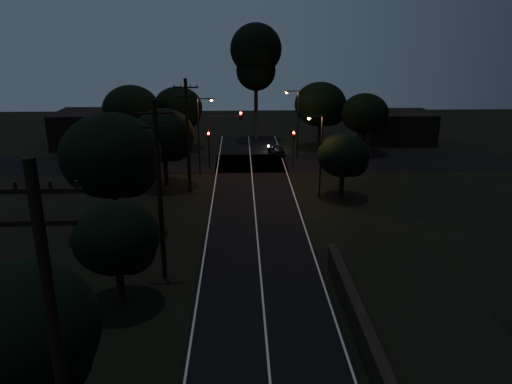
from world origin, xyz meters
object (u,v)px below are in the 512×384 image
signal_left (209,143)px  signal_right (293,143)px  utility_pole_near (60,370)px  car (276,149)px  tall_pine (256,56)px  streetlight_c (319,151)px  utility_pole_far (188,134)px  streetlight_a (200,130)px  signal_mast (224,129)px  utility_pole_mid (159,189)px  streetlight_b (296,120)px

signal_left → signal_right: (9.20, 0.00, 0.00)m
utility_pole_near → car: utility_pole_near is taller
tall_pine → streetlight_c: (4.83, -25.00, -6.77)m
utility_pole_far → streetlight_a: (0.69, 6.00, -0.85)m
tall_pine → signal_mast: (-3.91, -15.01, -6.79)m
utility_pole_mid → streetlight_c: (11.83, 15.00, -1.39)m
utility_pole_near → streetlight_a: utility_pole_near is taller
utility_pole_mid → utility_pole_far: size_ratio=1.05×
streetlight_b → streetlight_c: bearing=-87.9°
utility_pole_near → signal_left: size_ratio=2.93×
tall_pine → streetlight_a: tall_pine is taller
streetlight_b → signal_left: bearing=-158.0°
utility_pole_near → utility_pole_far: (0.00, 34.00, -0.76)m
signal_right → utility_pole_near: bearing=-104.2°
utility_pole_near → signal_mast: size_ratio=1.92×
utility_pole_far → streetlight_b: (11.31, 12.00, -0.85)m
signal_right → streetlight_a: (-9.91, -1.99, 1.80)m
tall_pine → signal_mast: tall_pine is taller
streetlight_b → car: 4.93m
utility_pole_near → streetlight_c: bearing=69.7°
signal_mast → streetlight_c: bearing=-48.8°
streetlight_b → utility_pole_near: bearing=-103.8°
utility_pole_mid → signal_mast: 25.22m
utility_pole_near → tall_pine: 57.64m
utility_pole_mid → streetlight_b: (11.31, 29.00, -1.10)m
utility_pole_near → tall_pine: size_ratio=0.78×
utility_pole_mid → signal_left: 25.19m
car → utility_pole_far: bearing=47.8°
signal_mast → streetlight_b: bearing=26.0°
signal_left → utility_pole_far: bearing=-99.9°
utility_pole_mid → streetlight_a: utility_pole_mid is taller
utility_pole_near → streetlight_b: (11.31, 46.00, -1.61)m
streetlight_c → signal_mast: bearing=131.2°
tall_pine → signal_left: bearing=-110.5°
streetlight_a → streetlight_c: 13.72m
utility_pole_near → streetlight_c: size_ratio=1.60×
signal_right → signal_mast: signal_mast is taller
streetlight_c → utility_pole_near: bearing=-110.3°
signal_left → car: 10.09m
signal_right → car: signal_right is taller
utility_pole_mid → streetlight_b: utility_pole_mid is taller
utility_pole_far → tall_pine: size_ratio=0.68×
car → utility_pole_mid: bearing=64.6°
streetlight_a → streetlight_c: bearing=-35.7°
car → signal_left: bearing=28.7°
signal_left → signal_mast: size_ratio=0.66×
streetlight_b → car: size_ratio=2.09×
tall_pine → streetlight_c: size_ratio=2.06×
utility_pole_far → tall_pine: bearing=73.1°
utility_pole_mid → signal_left: size_ratio=2.68×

